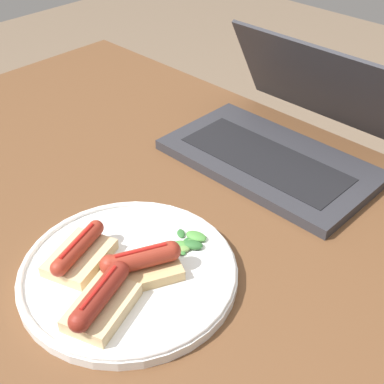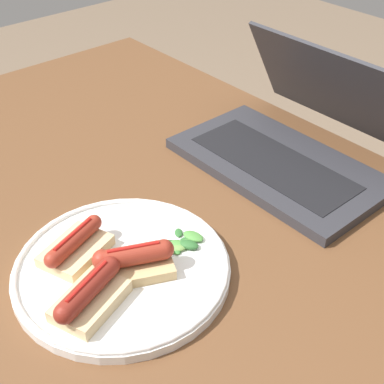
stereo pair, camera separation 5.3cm
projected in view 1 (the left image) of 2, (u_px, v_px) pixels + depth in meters
desk at (186, 279)px, 0.83m from camera, size 1.42×0.82×0.71m
laptop at (285, 138)px, 0.94m from camera, size 0.36×0.30×0.19m
plate at (128, 272)px, 0.71m from camera, size 0.29×0.29×0.02m
sausage_toast_left at (142, 264)px, 0.69m from camera, size 0.10×0.11×0.04m
sausage_toast_middle at (79, 253)px, 0.71m from camera, size 0.09×0.11×0.04m
sausage_toast_right at (101, 301)px, 0.64m from camera, size 0.09×0.11×0.05m
salad_pile at (189, 242)px, 0.75m from camera, size 0.06×0.07×0.01m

